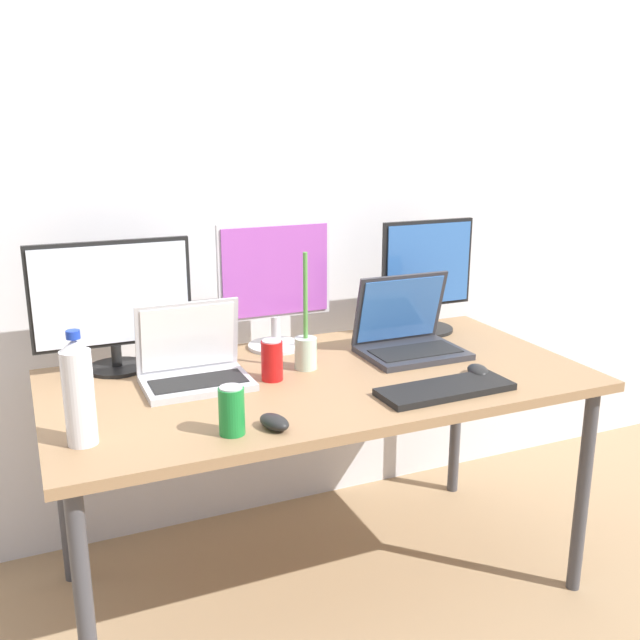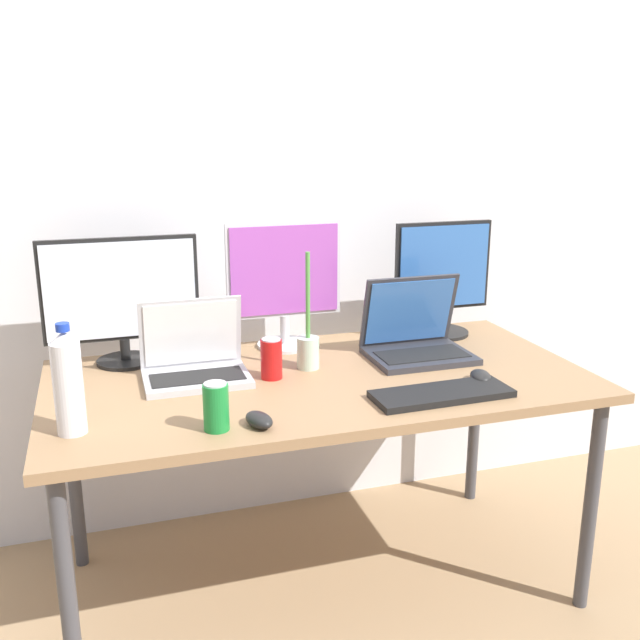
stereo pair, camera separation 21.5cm
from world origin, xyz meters
name	(u,v)px [view 2 (the right image)]	position (x,y,z in m)	size (l,w,h in m)	color
ground_plane	(320,582)	(0.00, 0.00, 0.00)	(16.00, 16.00, 0.00)	#9E7F5B
wall_back	(271,178)	(0.00, 0.59, 1.30)	(7.00, 0.08, 2.60)	silver
work_desk	(320,394)	(0.00, 0.00, 0.68)	(1.65, 0.84, 0.74)	#424247
monitor_left	(121,297)	(-0.57, 0.31, 0.96)	(0.49, 0.19, 0.41)	black
monitor_center	(284,280)	(-0.03, 0.33, 0.98)	(0.40, 0.19, 0.44)	silver
monitor_right	(442,277)	(0.56, 0.30, 0.95)	(0.37, 0.21, 0.42)	black
laptop_silver	(195,361)	(-0.37, 0.10, 0.80)	(0.31, 0.23, 0.24)	#B7B7BC
laptop_secondary	(416,338)	(0.37, 0.10, 0.80)	(0.33, 0.26, 0.27)	#2D2D33
keyboard_main	(442,394)	(0.28, -0.27, 0.75)	(0.40, 0.14, 0.02)	black
mouse_by_keyboard	(259,420)	(-0.26, -0.31, 0.76)	(0.06, 0.10, 0.04)	black
mouse_by_laptop	(481,376)	(0.45, -0.19, 0.76)	(0.06, 0.10, 0.03)	black
water_bottle	(68,383)	(-0.72, -0.21, 0.87)	(0.07, 0.07, 0.29)	silver
soda_can_near_keyboard	(271,359)	(-0.15, 0.03, 0.80)	(0.07, 0.07, 0.13)	red
soda_can_by_laptop	(216,407)	(-0.37, -0.30, 0.80)	(0.07, 0.07, 0.13)	#197F33
bamboo_vase	(308,348)	(-0.01, 0.08, 0.81)	(0.07, 0.07, 0.38)	#B2D1B7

